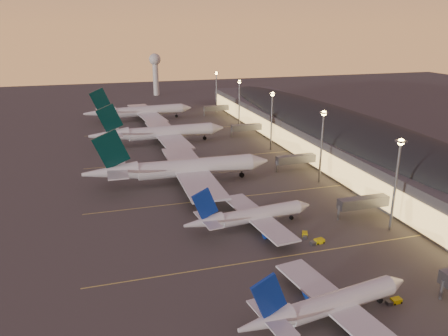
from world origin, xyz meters
TOP-DOWN VIEW (x-y plane):
  - ground at (0.00, 0.00)m, footprint 700.00×700.00m
  - airliner_narrow_south at (0.24, -29.42)m, footprint 38.02×34.28m
  - airliner_narrow_north at (-0.13, 12.50)m, footprint 38.45×34.55m
  - airliner_wide_near at (-11.59, 53.30)m, footprint 65.95×59.82m
  - airliner_wide_mid at (-10.37, 109.54)m, footprint 63.97×58.25m
  - airliner_wide_far at (-13.21, 165.93)m, footprint 63.67×58.30m
  - terminal_building at (61.84, 72.47)m, footprint 56.35×255.00m
  - light_masts at (36.00, 65.00)m, footprint 2.20×217.20m
  - radar_tower at (10.00, 260.00)m, footprint 9.00×9.00m
  - lane_markings at (0.00, 40.00)m, footprint 90.00×180.36m
  - baggage_tug_a at (15.99, -28.50)m, footprint 3.34×1.58m
  - baggage_tug_c at (13.36, -1.18)m, footprint 3.99×2.05m
  - baggage_tug_d at (12.03, 3.36)m, footprint 2.51×3.46m

SIDE VIEW (x-z plane):
  - ground at x=0.00m, z-range 0.00..0.00m
  - lane_markings at x=0.00m, z-range 0.01..0.01m
  - baggage_tug_d at x=12.03m, z-range -0.04..0.92m
  - baggage_tug_a at x=15.99m, z-range -0.04..0.94m
  - baggage_tug_c at x=13.36m, z-range -0.05..1.09m
  - airliner_narrow_south at x=0.24m, z-range -3.28..10.30m
  - airliner_narrow_north at x=-0.13m, z-range -3.31..10.41m
  - airliner_wide_far at x=-13.21m, z-range -4.94..15.42m
  - airliner_wide_mid at x=-10.37m, z-range -4.97..15.51m
  - airliner_wide_near at x=-11.59m, z-range -5.13..16.03m
  - terminal_building at x=61.84m, z-range 0.05..17.51m
  - light_masts at x=36.00m, z-range 4.60..30.50m
  - radar_tower at x=10.00m, z-range 5.62..38.12m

